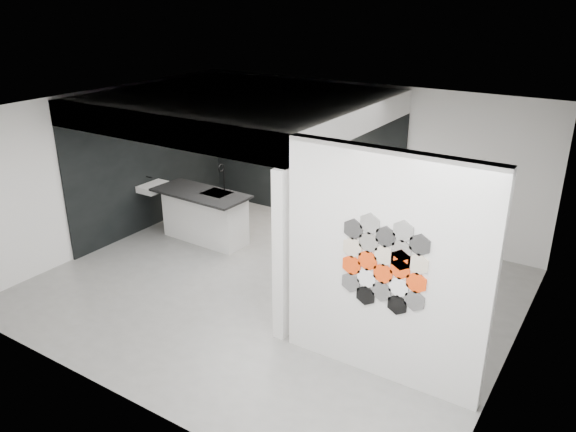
# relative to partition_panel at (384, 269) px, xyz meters

# --- Properties ---
(floor) EXTENTS (7.00, 6.00, 0.01)m
(floor) POSITION_rel_partition_panel_xyz_m (-2.23, 1.00, -1.40)
(floor) COLOR slate
(partition_panel) EXTENTS (2.45, 0.15, 2.80)m
(partition_panel) POSITION_rel_partition_panel_xyz_m (0.00, 0.00, 0.00)
(partition_panel) COLOR silver
(partition_panel) RESTS_ON floor
(bay_clad_back) EXTENTS (4.40, 0.04, 2.35)m
(bay_clad_back) POSITION_rel_partition_panel_xyz_m (-3.52, 3.97, -0.22)
(bay_clad_back) COLOR black
(bay_clad_back) RESTS_ON floor
(bay_clad_left) EXTENTS (0.04, 4.00, 2.35)m
(bay_clad_left) POSITION_rel_partition_panel_xyz_m (-5.70, 2.00, -0.22)
(bay_clad_left) COLOR black
(bay_clad_left) RESTS_ON floor
(bulkhead) EXTENTS (4.40, 4.00, 0.40)m
(bulkhead) POSITION_rel_partition_panel_xyz_m (-3.52, 2.00, 1.15)
(bulkhead) COLOR silver
(bulkhead) RESTS_ON corner_column
(corner_column) EXTENTS (0.16, 0.16, 2.35)m
(corner_column) POSITION_rel_partition_panel_xyz_m (-1.41, 0.00, -0.22)
(corner_column) COLOR silver
(corner_column) RESTS_ON floor
(fascia_beam) EXTENTS (4.40, 0.16, 0.40)m
(fascia_beam) POSITION_rel_partition_panel_xyz_m (-3.52, 0.08, 1.15)
(fascia_beam) COLOR silver
(fascia_beam) RESTS_ON corner_column
(wall_basin) EXTENTS (0.40, 0.60, 0.12)m
(wall_basin) POSITION_rel_partition_panel_xyz_m (-5.46, 1.80, -0.55)
(wall_basin) COLOR silver
(wall_basin) RESTS_ON bay_clad_left
(display_shelf) EXTENTS (3.00, 0.15, 0.04)m
(display_shelf) POSITION_rel_partition_panel_xyz_m (-3.43, 3.87, -0.10)
(display_shelf) COLOR black
(display_shelf) RESTS_ON bay_clad_back
(kitchen_island) EXTENTS (1.85, 0.87, 1.47)m
(kitchen_island) POSITION_rel_partition_panel_xyz_m (-4.33, 1.89, -0.90)
(kitchen_island) COLOR silver
(kitchen_island) RESTS_ON floor
(stockpot) EXTENTS (0.23, 0.23, 0.16)m
(stockpot) POSITION_rel_partition_panel_xyz_m (-4.46, 3.87, -0.00)
(stockpot) COLOR black
(stockpot) RESTS_ON display_shelf
(kettle) EXTENTS (0.19, 0.19, 0.13)m
(kettle) POSITION_rel_partition_panel_xyz_m (-2.30, 3.87, -0.01)
(kettle) COLOR black
(kettle) RESTS_ON display_shelf
(glass_bowl) EXTENTS (0.17, 0.17, 0.10)m
(glass_bowl) POSITION_rel_partition_panel_xyz_m (-2.08, 3.87, -0.03)
(glass_bowl) COLOR gray
(glass_bowl) RESTS_ON display_shelf
(glass_vase) EXTENTS (0.14, 0.14, 0.15)m
(glass_vase) POSITION_rel_partition_panel_xyz_m (-2.08, 3.87, -0.01)
(glass_vase) COLOR gray
(glass_vase) RESTS_ON display_shelf
(bottle_dark) EXTENTS (0.07, 0.07, 0.16)m
(bottle_dark) POSITION_rel_partition_panel_xyz_m (-3.70, 3.87, -0.00)
(bottle_dark) COLOR black
(bottle_dark) RESTS_ON display_shelf
(utensil_cup) EXTENTS (0.10, 0.10, 0.10)m
(utensil_cup) POSITION_rel_partition_panel_xyz_m (-4.22, 3.87, -0.03)
(utensil_cup) COLOR black
(utensil_cup) RESTS_ON display_shelf
(hex_tile_cluster) EXTENTS (1.04, 0.02, 1.16)m
(hex_tile_cluster) POSITION_rel_partition_panel_xyz_m (0.03, -0.09, 0.10)
(hex_tile_cluster) COLOR black
(hex_tile_cluster) RESTS_ON partition_panel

